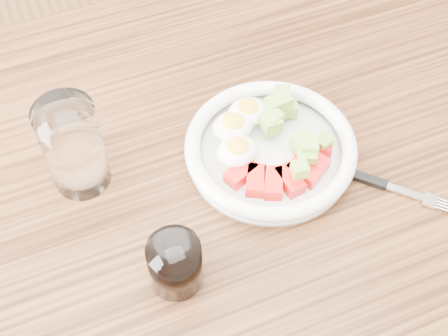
% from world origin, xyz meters
% --- Properties ---
extents(dining_table, '(1.50, 0.90, 0.77)m').
position_xyz_m(dining_table, '(0.00, 0.00, 0.67)').
color(dining_table, brown).
rests_on(dining_table, ground).
extents(bowl, '(0.25, 0.25, 0.06)m').
position_xyz_m(bowl, '(0.07, 0.03, 0.79)').
color(bowl, white).
rests_on(bowl, dining_table).
extents(fork, '(0.15, 0.15, 0.01)m').
position_xyz_m(fork, '(0.18, -0.07, 0.77)').
color(fork, black).
rests_on(fork, dining_table).
extents(water_glass, '(0.08, 0.08, 0.14)m').
position_xyz_m(water_glass, '(-0.19, 0.09, 0.84)').
color(water_glass, white).
rests_on(water_glass, dining_table).
extents(coffee_glass, '(0.07, 0.07, 0.08)m').
position_xyz_m(coffee_glass, '(-0.12, -0.11, 0.81)').
color(coffee_glass, white).
rests_on(coffee_glass, dining_table).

